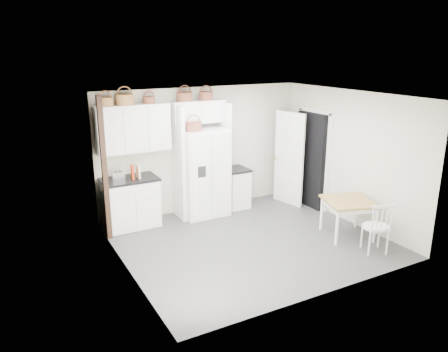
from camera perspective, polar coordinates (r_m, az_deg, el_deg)
floor at (r=7.99m, az=3.44°, el=-8.48°), size 4.50×4.50×0.00m
ceiling at (r=7.29m, az=3.80°, el=10.39°), size 4.50×4.50×0.00m
wall_back at (r=9.24m, az=-2.96°, el=3.51°), size 4.50×0.00×4.50m
wall_left at (r=6.67m, az=-13.03°, el=-2.01°), size 0.00×4.00×4.00m
wall_right at (r=8.91m, az=16.01°, el=2.39°), size 0.00×4.00×4.00m
refrigerator at (r=8.95m, az=-2.77°, el=0.45°), size 0.93×0.75×1.80m
base_cab_left at (r=8.64m, az=-12.09°, el=-3.53°), size 1.01×0.64×0.94m
base_cab_right at (r=9.52m, az=1.52°, el=-1.63°), size 0.47×0.56×0.83m
dining_table at (r=8.38m, az=15.82°, el=-5.31°), size 1.06×1.06×0.69m
windsor_chair at (r=7.84m, az=19.19°, el=-6.27°), size 0.57×0.54×0.92m
counter_left at (r=8.49m, az=-12.29°, el=-0.41°), size 1.05×0.68×0.04m
counter_right at (r=9.40m, az=1.54°, el=0.87°), size 0.51×0.60×0.04m
toaster at (r=8.39m, az=-13.68°, el=0.01°), size 0.23×0.14×0.16m
cookbook_red at (r=8.38m, az=-11.88°, el=0.50°), size 0.06×0.18×0.26m
cookbook_cream at (r=8.42m, az=-11.15°, el=0.54°), size 0.04×0.17×0.25m
basket_upper_a at (r=8.24m, az=-15.19°, el=9.34°), size 0.27×0.27×0.15m
basket_upper_b at (r=8.33m, az=-12.83°, el=9.71°), size 0.33×0.33×0.19m
basket_upper_c at (r=8.47m, az=-9.76°, el=9.76°), size 0.22×0.22×0.13m
basket_bridge_a at (r=8.73m, az=-5.17°, el=10.27°), size 0.31×0.31×0.17m
basket_bridge_b at (r=8.92m, az=-2.38°, el=10.42°), size 0.29×0.29×0.16m
basket_fridge_a at (r=8.55m, az=-3.98°, el=6.46°), size 0.32×0.32×0.17m
upper_cabinet at (r=8.44m, az=-11.79°, el=6.10°), size 1.40×0.34×0.90m
bridge_cabinet at (r=8.88m, az=-3.45°, el=8.38°), size 1.12×0.34×0.45m
fridge_panel_left at (r=8.75m, az=-6.00°, el=1.69°), size 0.08×0.60×2.30m
fridge_panel_right at (r=9.18m, az=-0.11°, el=2.47°), size 0.08×0.60×2.30m
trim_post at (r=7.94m, az=-15.35°, el=0.78°), size 0.09×0.09×2.60m
doorway_void at (r=9.63m, az=11.38°, el=2.04°), size 0.18×0.85×2.05m
door_slab at (r=9.66m, az=8.47°, el=2.24°), size 0.21×0.79×2.05m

